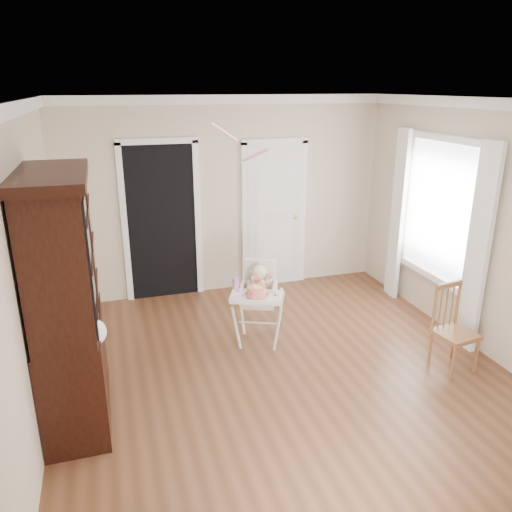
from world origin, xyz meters
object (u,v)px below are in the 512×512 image
object	(u,v)px
cake	(256,292)
high_chair	(259,294)
china_cabinet	(67,302)
sippy_cup	(236,284)
dining_chair	(454,331)

from	to	relation	value
cake	high_chair	bearing A→B (deg)	66.82
china_cabinet	sippy_cup	bearing A→B (deg)	25.50
high_chair	sippy_cup	size ratio (longest dim) A/B	5.21
high_chair	sippy_cup	bearing A→B (deg)	-155.17
high_chair	china_cabinet	size ratio (longest dim) A/B	0.44
high_chair	sippy_cup	xyz separation A→B (m)	(-0.26, -0.01, 0.15)
high_chair	china_cabinet	bearing A→B (deg)	-134.16
cake	sippy_cup	xyz separation A→B (m)	(-0.17, 0.22, 0.02)
china_cabinet	dining_chair	world-z (taller)	china_cabinet
sippy_cup	dining_chair	xyz separation A→B (m)	(2.02, -1.10, -0.33)
cake	sippy_cup	distance (m)	0.28
high_chair	cake	size ratio (longest dim) A/B	3.84
high_chair	cake	xyz separation A→B (m)	(-0.10, -0.23, 0.13)
cake	dining_chair	distance (m)	2.07
high_chair	dining_chair	world-z (taller)	high_chair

